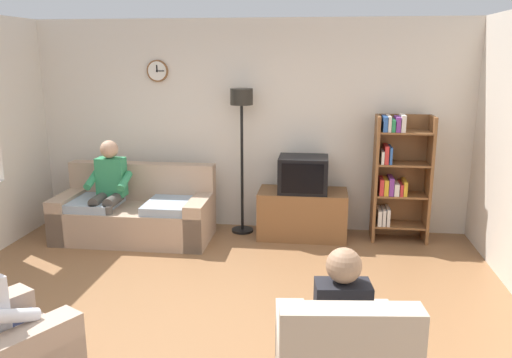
{
  "coord_description": "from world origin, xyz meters",
  "views": [
    {
      "loc": [
        0.92,
        -3.97,
        2.26
      ],
      "look_at": [
        0.29,
        1.0,
        1.04
      ],
      "focal_mm": 36.11,
      "sensor_mm": 36.0,
      "label": 1
    }
  ],
  "objects_px": {
    "bookshelf": "(397,175)",
    "person_on_couch": "(108,185)",
    "tv_stand": "(302,214)",
    "floor_lamp": "(242,121)",
    "couch": "(136,214)",
    "person_in_right_armchair": "(339,319)",
    "tv": "(303,174)"
  },
  "relations": [
    {
      "from": "couch",
      "to": "person_on_couch",
      "type": "bearing_deg",
      "value": -158.81
    },
    {
      "from": "couch",
      "to": "floor_lamp",
      "type": "xyz_separation_m",
      "value": [
        1.29,
        0.4,
        1.14
      ]
    },
    {
      "from": "tv_stand",
      "to": "bookshelf",
      "type": "bearing_deg",
      "value": 3.54
    },
    {
      "from": "tv_stand",
      "to": "person_on_couch",
      "type": "xyz_separation_m",
      "value": [
        -2.36,
        -0.41,
        0.4
      ]
    },
    {
      "from": "floor_lamp",
      "to": "person_in_right_armchair",
      "type": "height_order",
      "value": "floor_lamp"
    },
    {
      "from": "tv",
      "to": "floor_lamp",
      "type": "xyz_separation_m",
      "value": [
        -0.78,
        0.12,
        0.63
      ]
    },
    {
      "from": "couch",
      "to": "tv_stand",
      "type": "xyz_separation_m",
      "value": [
        2.07,
        0.3,
        -0.01
      ]
    },
    {
      "from": "bookshelf",
      "to": "person_on_couch",
      "type": "height_order",
      "value": "bookshelf"
    },
    {
      "from": "bookshelf",
      "to": "person_on_couch",
      "type": "xyz_separation_m",
      "value": [
        -3.5,
        -0.48,
        -0.12
      ]
    },
    {
      "from": "person_on_couch",
      "to": "couch",
      "type": "bearing_deg",
      "value": 21.19
    },
    {
      "from": "couch",
      "to": "person_in_right_armchair",
      "type": "bearing_deg",
      "value": -49.93
    },
    {
      "from": "tv_stand",
      "to": "person_in_right_armchair",
      "type": "bearing_deg",
      "value": -83.67
    },
    {
      "from": "couch",
      "to": "person_in_right_armchair",
      "type": "height_order",
      "value": "person_in_right_armchair"
    },
    {
      "from": "tv",
      "to": "floor_lamp",
      "type": "height_order",
      "value": "floor_lamp"
    },
    {
      "from": "floor_lamp",
      "to": "person_on_couch",
      "type": "xyz_separation_m",
      "value": [
        -1.58,
        -0.51,
        -0.75
      ]
    },
    {
      "from": "floor_lamp",
      "to": "person_in_right_armchair",
      "type": "distance_m",
      "value": 3.58
    },
    {
      "from": "couch",
      "to": "tv",
      "type": "height_order",
      "value": "tv"
    },
    {
      "from": "tv",
      "to": "bookshelf",
      "type": "relative_size",
      "value": 0.38
    },
    {
      "from": "tv_stand",
      "to": "floor_lamp",
      "type": "relative_size",
      "value": 0.59
    },
    {
      "from": "couch",
      "to": "floor_lamp",
      "type": "bearing_deg",
      "value": 17.11
    },
    {
      "from": "tv",
      "to": "bookshelf",
      "type": "distance_m",
      "value": 1.15
    },
    {
      "from": "couch",
      "to": "tv",
      "type": "bearing_deg",
      "value": 7.53
    },
    {
      "from": "couch",
      "to": "person_on_couch",
      "type": "relative_size",
      "value": 1.53
    },
    {
      "from": "tv_stand",
      "to": "tv",
      "type": "xyz_separation_m",
      "value": [
        -0.0,
        -0.02,
        0.52
      ]
    },
    {
      "from": "tv_stand",
      "to": "floor_lamp",
      "type": "height_order",
      "value": "floor_lamp"
    },
    {
      "from": "tv",
      "to": "floor_lamp",
      "type": "relative_size",
      "value": 0.32
    },
    {
      "from": "person_on_couch",
      "to": "person_in_right_armchair",
      "type": "height_order",
      "value": "person_on_couch"
    },
    {
      "from": "tv",
      "to": "person_in_right_armchair",
      "type": "relative_size",
      "value": 0.54
    },
    {
      "from": "tv",
      "to": "floor_lamp",
      "type": "distance_m",
      "value": 1.01
    },
    {
      "from": "tv_stand",
      "to": "bookshelf",
      "type": "xyz_separation_m",
      "value": [
        1.15,
        0.07,
        0.52
      ]
    },
    {
      "from": "tv_stand",
      "to": "bookshelf",
      "type": "relative_size",
      "value": 0.7
    },
    {
      "from": "tv_stand",
      "to": "person_in_right_armchair",
      "type": "distance_m",
      "value": 3.22
    }
  ]
}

